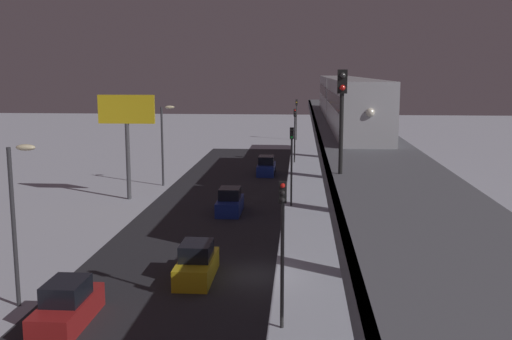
% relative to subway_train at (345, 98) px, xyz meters
% --- Properties ---
extents(ground_plane, '(240.00, 240.00, 0.00)m').
position_rel_subway_train_xyz_m(ground_plane, '(5.95, 18.20, -8.73)').
color(ground_plane, silver).
extents(avenue_asphalt, '(11.00, 105.45, 0.01)m').
position_rel_subway_train_xyz_m(avenue_asphalt, '(10.31, 18.20, -8.72)').
color(avenue_asphalt, '#28282D').
rests_on(avenue_asphalt, ground_plane).
extents(elevated_railway, '(5.00, 105.45, 6.95)m').
position_rel_subway_train_xyz_m(elevated_railway, '(0.09, 18.20, -2.74)').
color(elevated_railway, slate).
rests_on(elevated_railway, ground_plane).
extents(subway_train, '(2.94, 36.87, 3.40)m').
position_rel_subway_train_xyz_m(subway_train, '(0.00, 0.00, 0.00)').
color(subway_train, '#B7BABF').
rests_on(subway_train, elevated_railway).
extents(rail_signal, '(0.36, 0.41, 4.00)m').
position_rel_subway_train_xyz_m(rail_signal, '(1.95, 25.93, 0.95)').
color(rail_signal, black).
rests_on(rail_signal, elevated_railway).
extents(sedan_blue, '(1.91, 4.50, 1.97)m').
position_rel_subway_train_xyz_m(sedan_blue, '(7.11, -13.78, -7.94)').
color(sedan_blue, navy).
rests_on(sedan_blue, ground_plane).
extents(sedan_blue_2, '(1.80, 4.20, 1.97)m').
position_rel_subway_train_xyz_m(sedan_blue_2, '(8.91, 3.87, -7.93)').
color(sedan_blue_2, navy).
rests_on(sedan_blue_2, ground_plane).
extents(sedan_yellow, '(1.80, 4.48, 1.97)m').
position_rel_subway_train_xyz_m(sedan_yellow, '(8.91, 18.87, -7.93)').
color(sedan_yellow, gold).
rests_on(sedan_yellow, ground_plane).
extents(sedan_red, '(1.80, 4.64, 1.97)m').
position_rel_subway_train_xyz_m(sedan_red, '(13.51, 25.07, -7.93)').
color(sedan_red, '#A51E1E').
rests_on(sedan_red, ground_plane).
extents(traffic_light_near, '(0.32, 0.44, 6.40)m').
position_rel_subway_train_xyz_m(traffic_light_near, '(4.21, 24.74, -4.53)').
color(traffic_light_near, '#2D2D2D').
rests_on(traffic_light_near, ground_plane).
extents(traffic_light_mid, '(0.32, 0.44, 6.40)m').
position_rel_subway_train_xyz_m(traffic_light_mid, '(4.21, 1.08, -4.53)').
color(traffic_light_mid, '#2D2D2D').
rests_on(traffic_light_mid, ground_plane).
extents(traffic_light_far, '(0.32, 0.44, 6.40)m').
position_rel_subway_train_xyz_m(traffic_light_far, '(4.21, -22.58, -4.53)').
color(traffic_light_far, '#2D2D2D').
rests_on(traffic_light_far, ground_plane).
extents(traffic_light_distant, '(0.32, 0.44, 6.40)m').
position_rel_subway_train_xyz_m(traffic_light_distant, '(4.21, -46.23, -4.53)').
color(traffic_light_distant, '#2D2D2D').
rests_on(traffic_light_distant, ground_plane).
extents(commercial_billboard, '(4.80, 0.36, 8.90)m').
position_rel_subway_train_xyz_m(commercial_billboard, '(18.11, -0.49, -1.90)').
color(commercial_billboard, '#4C4C51').
rests_on(commercial_billboard, ground_plane).
extents(street_lamp_near, '(1.35, 0.44, 7.65)m').
position_rel_subway_train_xyz_m(street_lamp_near, '(16.38, 23.20, -3.91)').
color(street_lamp_near, '#38383D').
rests_on(street_lamp_near, ground_plane).
extents(street_lamp_far, '(1.35, 0.44, 7.65)m').
position_rel_subway_train_xyz_m(street_lamp_far, '(16.38, -6.80, -3.91)').
color(street_lamp_far, '#38383D').
rests_on(street_lamp_far, ground_plane).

